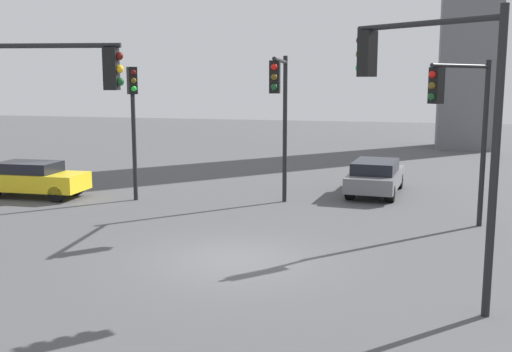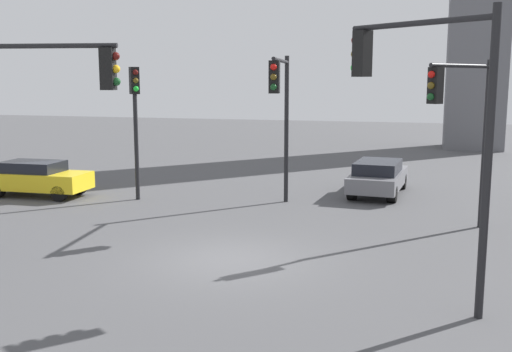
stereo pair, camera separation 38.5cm
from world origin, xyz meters
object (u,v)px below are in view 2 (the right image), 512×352
traffic_light_1 (281,99)px  car_3 (37,178)px  traffic_light_0 (462,111)px  traffic_light_2 (423,97)px  traffic_light_4 (135,108)px  car_1 (378,176)px  traffic_light_3 (35,101)px

traffic_light_1 → car_3: 10.38m
traffic_light_0 → traffic_light_1: bearing=-67.4°
traffic_light_2 → traffic_light_4: bearing=-1.5°
traffic_light_0 → car_1: 6.91m
traffic_light_1 → car_3: traffic_light_1 is taller
car_3 → traffic_light_0: bearing=-7.8°
traffic_light_3 → car_3: size_ratio=1.39×
traffic_light_0 → car_1: bearing=-117.1°
traffic_light_0 → traffic_light_4: (-11.50, 2.00, -0.15)m
traffic_light_1 → car_1: size_ratio=1.18×
traffic_light_3 → car_3: (-5.46, 7.21, -3.28)m
traffic_light_2 → car_3: (-14.61, 7.29, -3.45)m
traffic_light_3 → traffic_light_4: 7.83m
traffic_light_1 → car_1: bearing=137.3°
traffic_light_0 → traffic_light_2: 5.89m
traffic_light_0 → traffic_light_3: 11.67m
car_1 → traffic_light_3: bearing=150.8°
car_1 → car_3: bearing=111.8°
traffic_light_0 → traffic_light_1: (-5.74, 1.47, 0.23)m
car_1 → traffic_light_0: bearing=-149.9°
traffic_light_2 → traffic_light_3: size_ratio=1.04×
traffic_light_1 → car_1: 6.02m
traffic_light_2 → car_1: traffic_light_2 is taller
traffic_light_0 → traffic_light_4: size_ratio=1.02×
traffic_light_1 → traffic_light_4: (-5.76, 0.53, -0.38)m
traffic_light_4 → traffic_light_2: bearing=10.8°
traffic_light_1 → traffic_light_2: 8.65m
traffic_light_1 → traffic_light_2: traffic_light_2 is taller
car_1 → traffic_light_2: bearing=-167.3°
traffic_light_3 → car_3: bearing=117.4°
car_3 → traffic_light_3: bearing=-55.2°
traffic_light_2 → car_3: bearing=8.6°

